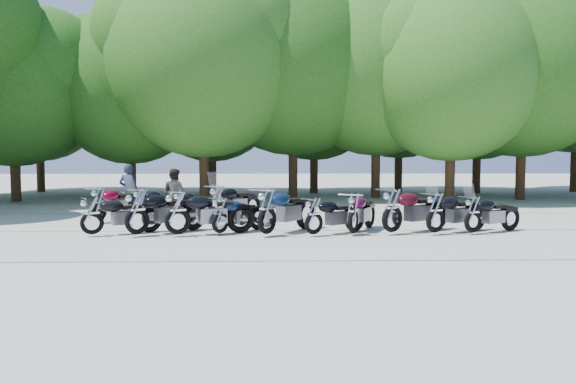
{
  "coord_description": "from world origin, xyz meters",
  "views": [
    {
      "loc": [
        -0.39,
        -14.3,
        2.2
      ],
      "look_at": [
        0.0,
        1.5,
        1.1
      ],
      "focal_mm": 35.0,
      "sensor_mm": 36.0,
      "label": 1
    }
  ],
  "objects_px": {
    "motorcycle_2": "(178,211)",
    "motorcycle_11": "(141,204)",
    "motorcycle_1": "(137,211)",
    "motorcycle_3": "(220,214)",
    "motorcycle_10": "(99,203)",
    "motorcycle_5": "(314,215)",
    "motorcycle_0": "(92,214)",
    "motorcycle_6": "(353,212)",
    "motorcycle_9": "(473,213)",
    "motorcycle_8": "(436,211)",
    "motorcycle_12": "(180,205)",
    "motorcycle_13": "(217,202)",
    "motorcycle_4": "(267,209)",
    "rider_0": "(129,191)",
    "rider_1": "(174,194)",
    "motorcycle_7": "(392,209)"
  },
  "relations": [
    {
      "from": "motorcycle_2",
      "to": "motorcycle_7",
      "type": "xyz_separation_m",
      "value": [
        5.71,
        0.21,
        0.03
      ]
    },
    {
      "from": "motorcycle_0",
      "to": "motorcycle_12",
      "type": "height_order",
      "value": "motorcycle_0"
    },
    {
      "from": "motorcycle_0",
      "to": "motorcycle_5",
      "type": "bearing_deg",
      "value": -120.21
    },
    {
      "from": "motorcycle_13",
      "to": "rider_1",
      "type": "relative_size",
      "value": 1.41
    },
    {
      "from": "motorcycle_11",
      "to": "rider_1",
      "type": "xyz_separation_m",
      "value": [
        0.8,
        1.18,
        0.22
      ]
    },
    {
      "from": "motorcycle_2",
      "to": "motorcycle_10",
      "type": "height_order",
      "value": "motorcycle_2"
    },
    {
      "from": "motorcycle_2",
      "to": "motorcycle_1",
      "type": "bearing_deg",
      "value": 66.27
    },
    {
      "from": "motorcycle_2",
      "to": "motorcycle_11",
      "type": "height_order",
      "value": "motorcycle_2"
    },
    {
      "from": "motorcycle_2",
      "to": "motorcycle_7",
      "type": "height_order",
      "value": "motorcycle_7"
    },
    {
      "from": "rider_1",
      "to": "motorcycle_7",
      "type": "bearing_deg",
      "value": 170.49
    },
    {
      "from": "motorcycle_0",
      "to": "motorcycle_6",
      "type": "xyz_separation_m",
      "value": [
        6.9,
        0.06,
        0.04
      ]
    },
    {
      "from": "motorcycle_8",
      "to": "motorcycle_11",
      "type": "distance_m",
      "value": 8.86
    },
    {
      "from": "motorcycle_7",
      "to": "rider_1",
      "type": "height_order",
      "value": "rider_1"
    },
    {
      "from": "motorcycle_11",
      "to": "motorcycle_12",
      "type": "bearing_deg",
      "value": -149.84
    },
    {
      "from": "motorcycle_2",
      "to": "motorcycle_8",
      "type": "relative_size",
      "value": 1.06
    },
    {
      "from": "motorcycle_9",
      "to": "motorcycle_8",
      "type": "bearing_deg",
      "value": 66.2
    },
    {
      "from": "motorcycle_1",
      "to": "rider_0",
      "type": "height_order",
      "value": "rider_0"
    },
    {
      "from": "motorcycle_11",
      "to": "motorcycle_5",
      "type": "bearing_deg",
      "value": -177.99
    },
    {
      "from": "motorcycle_0",
      "to": "motorcycle_1",
      "type": "distance_m",
      "value": 1.2
    },
    {
      "from": "motorcycle_4",
      "to": "motorcycle_7",
      "type": "bearing_deg",
      "value": -139.31
    },
    {
      "from": "motorcycle_10",
      "to": "motorcycle_12",
      "type": "distance_m",
      "value": 2.54
    },
    {
      "from": "motorcycle_6",
      "to": "rider_0",
      "type": "xyz_separation_m",
      "value": [
        -7.05,
        4.27,
        0.28
      ]
    },
    {
      "from": "motorcycle_10",
      "to": "motorcycle_4",
      "type": "bearing_deg",
      "value": 174.45
    },
    {
      "from": "motorcycle_8",
      "to": "motorcycle_7",
      "type": "bearing_deg",
      "value": 56.21
    },
    {
      "from": "motorcycle_6",
      "to": "motorcycle_9",
      "type": "relative_size",
      "value": 1.09
    },
    {
      "from": "motorcycle_11",
      "to": "motorcycle_10",
      "type": "bearing_deg",
      "value": 25.45
    },
    {
      "from": "motorcycle_8",
      "to": "motorcycle_13",
      "type": "xyz_separation_m",
      "value": [
        -6.11,
        2.79,
        0.03
      ]
    },
    {
      "from": "motorcycle_5",
      "to": "motorcycle_7",
      "type": "relative_size",
      "value": 0.82
    },
    {
      "from": "motorcycle_2",
      "to": "motorcycle_4",
      "type": "xyz_separation_m",
      "value": [
        2.34,
        -0.04,
        0.04
      ]
    },
    {
      "from": "motorcycle_1",
      "to": "motorcycle_10",
      "type": "bearing_deg",
      "value": -8.83
    },
    {
      "from": "motorcycle_9",
      "to": "motorcycle_13",
      "type": "distance_m",
      "value": 7.65
    },
    {
      "from": "motorcycle_3",
      "to": "motorcycle_12",
      "type": "distance_m",
      "value": 2.93
    },
    {
      "from": "motorcycle_2",
      "to": "motorcycle_11",
      "type": "distance_m",
      "value": 3.2
    },
    {
      "from": "motorcycle_5",
      "to": "motorcycle_13",
      "type": "xyz_separation_m",
      "value": [
        -2.83,
        2.99,
        0.09
      ]
    },
    {
      "from": "motorcycle_3",
      "to": "motorcycle_10",
      "type": "height_order",
      "value": "motorcycle_10"
    },
    {
      "from": "motorcycle_12",
      "to": "motorcycle_8",
      "type": "bearing_deg",
      "value": -175.93
    },
    {
      "from": "motorcycle_2",
      "to": "motorcycle_13",
      "type": "relative_size",
      "value": 1.01
    },
    {
      "from": "motorcycle_0",
      "to": "motorcycle_9",
      "type": "bearing_deg",
      "value": -118.16
    },
    {
      "from": "motorcycle_10",
      "to": "rider_1",
      "type": "bearing_deg",
      "value": -130.2
    },
    {
      "from": "motorcycle_7",
      "to": "rider_1",
      "type": "distance_m",
      "value": 7.51
    },
    {
      "from": "motorcycle_7",
      "to": "motorcycle_4",
      "type": "bearing_deg",
      "value": 60.93
    },
    {
      "from": "motorcycle_1",
      "to": "motorcycle_11",
      "type": "distance_m",
      "value": 2.79
    },
    {
      "from": "motorcycle_8",
      "to": "rider_0",
      "type": "bearing_deg",
      "value": 34.45
    },
    {
      "from": "motorcycle_11",
      "to": "motorcycle_8",
      "type": "bearing_deg",
      "value": -166.64
    },
    {
      "from": "motorcycle_4",
      "to": "motorcycle_11",
      "type": "height_order",
      "value": "motorcycle_4"
    },
    {
      "from": "motorcycle_1",
      "to": "motorcycle_7",
      "type": "distance_m",
      "value": 6.78
    },
    {
      "from": "motorcycle_13",
      "to": "motorcycle_0",
      "type": "bearing_deg",
      "value": 80.37
    },
    {
      "from": "motorcycle_3",
      "to": "motorcycle_5",
      "type": "height_order",
      "value": "motorcycle_5"
    },
    {
      "from": "motorcycle_5",
      "to": "motorcycle_6",
      "type": "distance_m",
      "value": 1.09
    },
    {
      "from": "motorcycle_12",
      "to": "rider_0",
      "type": "bearing_deg",
      "value": -15.82
    }
  ]
}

